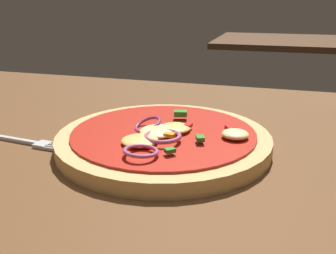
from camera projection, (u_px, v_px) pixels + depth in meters
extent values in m
cube|color=brown|center=(204.00, 170.00, 0.44)|extent=(1.42, 0.80, 0.03)
cylinder|color=tan|center=(164.00, 140.00, 0.47)|extent=(0.27, 0.27, 0.02)
cylinder|color=red|center=(163.00, 132.00, 0.47)|extent=(0.23, 0.23, 0.00)
ellipsoid|color=#E5BC60|center=(140.00, 140.00, 0.42)|extent=(0.04, 0.04, 0.01)
ellipsoid|color=#E5BC60|center=(175.00, 128.00, 0.46)|extent=(0.04, 0.04, 0.01)
ellipsoid|color=#F4DB8E|center=(235.00, 134.00, 0.44)|extent=(0.03, 0.03, 0.01)
ellipsoid|color=#F4DB8E|center=(159.00, 131.00, 0.45)|extent=(0.05, 0.05, 0.01)
torus|color=#B25984|center=(163.00, 136.00, 0.43)|extent=(0.06, 0.06, 0.01)
torus|color=#93386B|center=(148.00, 124.00, 0.47)|extent=(0.05, 0.05, 0.02)
torus|color=#B25984|center=(141.00, 151.00, 0.39)|extent=(0.05, 0.05, 0.01)
cube|color=red|center=(230.00, 128.00, 0.46)|extent=(0.01, 0.02, 0.01)
cube|color=red|center=(188.00, 126.00, 0.47)|extent=(0.01, 0.01, 0.00)
cube|color=orange|center=(168.00, 136.00, 0.43)|extent=(0.01, 0.01, 0.00)
cube|color=#2D8C28|center=(180.00, 113.00, 0.51)|extent=(0.02, 0.02, 0.01)
cube|color=#2D8C28|center=(170.00, 150.00, 0.39)|extent=(0.01, 0.01, 0.00)
cube|color=#2D8C28|center=(200.00, 138.00, 0.43)|extent=(0.01, 0.01, 0.01)
cube|color=silver|center=(43.00, 145.00, 0.47)|extent=(0.02, 0.02, 0.00)
cube|color=silver|center=(56.00, 150.00, 0.46)|extent=(0.04, 0.01, 0.00)
cube|color=silver|center=(59.00, 149.00, 0.46)|extent=(0.04, 0.01, 0.00)
cube|color=silver|center=(62.00, 147.00, 0.47)|extent=(0.04, 0.01, 0.00)
cube|color=silver|center=(64.00, 146.00, 0.47)|extent=(0.04, 0.01, 0.00)
cube|color=#4C301C|center=(290.00, 42.00, 1.73)|extent=(0.68, 0.57, 0.03)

